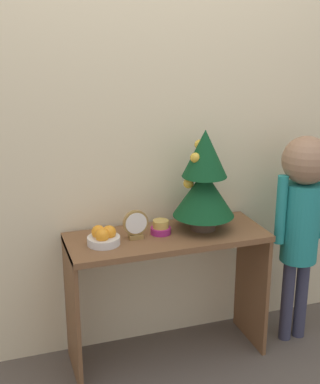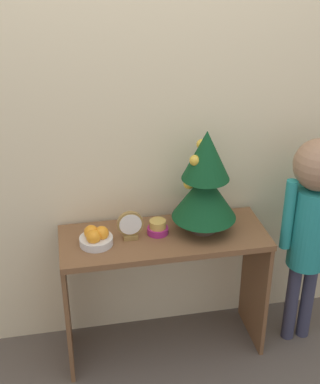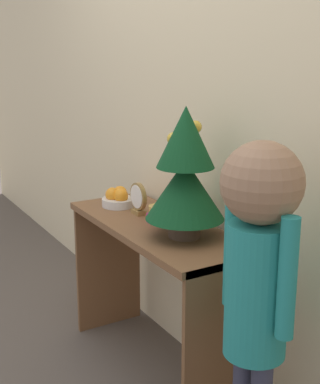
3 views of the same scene
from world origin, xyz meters
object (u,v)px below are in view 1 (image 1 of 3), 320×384
mini_tree (204,180)px  fruit_bowl (103,237)px  desk_clock (136,225)px  child_figure (302,207)px  singing_bowl (161,228)px

mini_tree → fruit_bowl: 0.57m
mini_tree → desk_clock: (-0.36, -0.01, -0.19)m
mini_tree → child_figure: 0.56m
desk_clock → child_figure: size_ratio=0.13×
desk_clock → child_figure: bearing=-4.2°
singing_bowl → child_figure: child_figure is taller
singing_bowl → child_figure: 0.75m
desk_clock → child_figure: child_figure is taller
singing_bowl → fruit_bowl: bearing=-172.0°
child_figure → fruit_bowl: bearing=177.5°
fruit_bowl → child_figure: bearing=-2.5°
mini_tree → desk_clock: bearing=-177.8°
mini_tree → desk_clock: 0.40m
mini_tree → singing_bowl: (-0.22, 0.01, -0.23)m
fruit_bowl → singing_bowl: 0.30m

